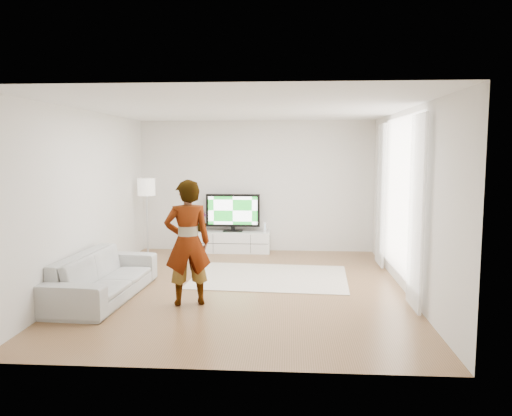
# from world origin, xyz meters

# --- Properties ---
(floor) EXTENTS (6.00, 6.00, 0.00)m
(floor) POSITION_xyz_m (0.00, 0.00, 0.00)
(floor) COLOR #8E6240
(floor) RESTS_ON ground
(ceiling) EXTENTS (6.00, 6.00, 0.00)m
(ceiling) POSITION_xyz_m (0.00, 0.00, 2.80)
(ceiling) COLOR white
(ceiling) RESTS_ON wall_back
(wall_left) EXTENTS (0.02, 6.00, 2.80)m
(wall_left) POSITION_xyz_m (-2.50, 0.00, 1.40)
(wall_left) COLOR silver
(wall_left) RESTS_ON floor
(wall_right) EXTENTS (0.02, 6.00, 2.80)m
(wall_right) POSITION_xyz_m (2.50, 0.00, 1.40)
(wall_right) COLOR silver
(wall_right) RESTS_ON floor
(wall_back) EXTENTS (5.00, 0.02, 2.80)m
(wall_back) POSITION_xyz_m (0.00, 3.00, 1.40)
(wall_back) COLOR silver
(wall_back) RESTS_ON floor
(wall_front) EXTENTS (5.00, 0.02, 2.80)m
(wall_front) POSITION_xyz_m (0.00, -3.00, 1.40)
(wall_front) COLOR silver
(wall_front) RESTS_ON floor
(window) EXTENTS (0.01, 2.60, 2.50)m
(window) POSITION_xyz_m (2.48, 0.30, 1.45)
(window) COLOR white
(window) RESTS_ON wall_right
(curtain_near) EXTENTS (0.04, 0.70, 2.60)m
(curtain_near) POSITION_xyz_m (2.40, -1.00, 1.35)
(curtain_near) COLOR white
(curtain_near) RESTS_ON floor
(curtain_far) EXTENTS (0.04, 0.70, 2.60)m
(curtain_far) POSITION_xyz_m (2.40, 1.60, 1.35)
(curtain_far) COLOR white
(curtain_far) RESTS_ON floor
(media_console) EXTENTS (1.58, 0.45, 0.45)m
(media_console) POSITION_xyz_m (-0.49, 2.76, 0.22)
(media_console) COLOR white
(media_console) RESTS_ON floor
(television) EXTENTS (1.15, 0.23, 0.80)m
(television) POSITION_xyz_m (-0.49, 2.79, 0.88)
(television) COLOR black
(television) RESTS_ON media_console
(game_console) EXTENTS (0.06, 0.16, 0.21)m
(game_console) POSITION_xyz_m (0.21, 2.76, 0.55)
(game_console) COLOR white
(game_console) RESTS_ON media_console
(potted_plant) EXTENTS (0.29, 0.29, 0.40)m
(potted_plant) POSITION_xyz_m (-1.16, 2.77, 0.65)
(potted_plant) COLOR #3F7238
(potted_plant) RESTS_ON media_console
(rug) EXTENTS (2.72, 2.03, 0.01)m
(rug) POSITION_xyz_m (0.39, 0.67, 0.01)
(rug) COLOR beige
(rug) RESTS_ON floor
(player) EXTENTS (0.74, 0.60, 1.76)m
(player) POSITION_xyz_m (-0.70, -0.93, 0.89)
(player) COLOR #334772
(player) RESTS_ON rug
(sofa) EXTENTS (1.01, 2.31, 0.66)m
(sofa) POSITION_xyz_m (-2.01, -0.68, 0.33)
(sofa) COLOR #A9A9A4
(sofa) RESTS_ON floor
(floor_lamp) EXTENTS (0.36, 0.36, 1.60)m
(floor_lamp) POSITION_xyz_m (-2.20, 2.27, 1.36)
(floor_lamp) COLOR silver
(floor_lamp) RESTS_ON floor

